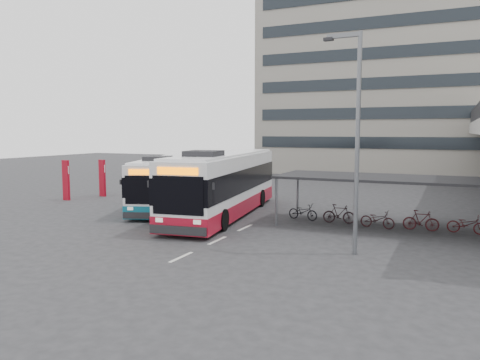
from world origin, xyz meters
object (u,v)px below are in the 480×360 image
at_px(pedestrian, 197,203).
at_px(lamp_post, 355,130).
at_px(bus_teal, 169,182).
at_px(bus_main, 224,184).

distance_m(pedestrian, lamp_post, 10.39).
height_order(pedestrian, lamp_post, lamp_post).
bearing_deg(lamp_post, bus_teal, 155.55).
distance_m(bus_teal, pedestrian, 5.45).
bearing_deg(bus_teal, pedestrian, -61.10).
distance_m(bus_main, bus_teal, 4.95).
xyz_separation_m(bus_main, lamp_post, (8.37, -5.52, 3.07)).
distance_m(bus_main, pedestrian, 2.25).
relative_size(pedestrian, lamp_post, 0.22).
bearing_deg(bus_teal, bus_main, -38.49).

